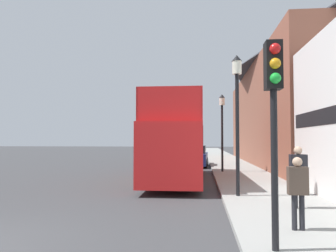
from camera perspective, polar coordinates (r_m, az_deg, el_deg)
ground_plane at (r=27.22m, az=-4.21°, el=-6.73°), size 144.00×144.00×0.00m
sidewalk at (r=23.93m, az=11.42°, el=-7.11°), size 3.27×108.00×0.14m
brick_terrace_rear at (r=28.94m, az=19.71°, el=4.43°), size 6.00×25.76×10.86m
tour_bus at (r=16.64m, az=1.65°, el=-3.39°), size 2.54×10.12×4.01m
parked_car_ahead_of_bus at (r=25.29m, az=4.86°, el=-5.36°), size 1.92×4.55×1.61m
pedestrian_nearest at (r=7.57m, az=21.66°, el=-9.68°), size 0.40×0.22×1.54m
pedestrian_second at (r=9.93m, az=21.75°, el=-7.26°), size 0.45×0.25×1.73m
traffic_signal at (r=6.03m, az=17.95°, el=4.96°), size 0.28×0.42×3.64m
lamp_post_nearest at (r=11.57m, az=11.95°, el=4.71°), size 0.35×0.35×4.85m
lamp_post_second at (r=20.12m, az=9.40°, el=1.38°), size 0.35×0.35×4.68m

